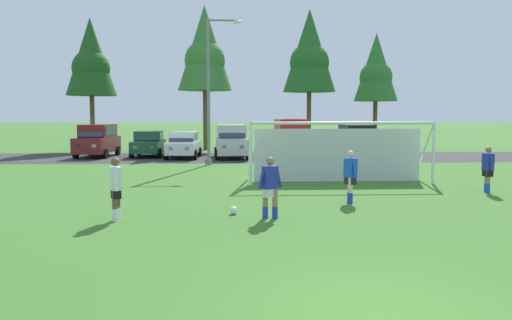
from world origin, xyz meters
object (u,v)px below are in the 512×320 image
Objects in this scene: player_defender_far at (270,188)px; player_winger_right at (116,189)px; soccer_ball at (234,210)px; parked_car_slot_right at (357,141)px; player_winger_left at (350,177)px; street_lamp at (211,90)px; parked_car_slot_center_left at (183,145)px; parked_car_slot_center at (231,141)px; parked_car_slot_center_right at (291,137)px; parked_car_slot_left at (149,144)px; player_midfield_center at (488,170)px; parked_car_slot_far_right at (383,144)px; parked_car_slot_far_left at (98,140)px; soccer_goal at (339,151)px.

player_winger_right is at bearing -179.31° from player_defender_far.
parked_car_slot_right reaches higher than soccer_ball.
player_winger_left is 0.20× the size of street_lamp.
parked_car_slot_center_left is 3.12m from parked_car_slot_center.
player_winger_left is 7.14m from player_winger_right.
parked_car_slot_center_right is at bearing 71.23° from player_winger_right.
parked_car_slot_center_right is 4.34m from parked_car_slot_right.
parked_car_slot_center is (5.56, -1.58, 0.24)m from parked_car_slot_left.
parked_car_slot_center_right is at bearing 12.91° from parked_car_slot_center.
player_winger_left is 18.49m from parked_car_slot_center_left.
soccer_ball is 0.13× the size of player_midfield_center.
parked_car_slot_far_right is 12.19m from street_lamp.
parked_car_slot_far_left is 1.12× the size of parked_car_slot_left.
parked_car_slot_center reaches higher than parked_car_slot_center_left.
parked_car_slot_center_left is (-4.19, 19.51, 0.05)m from player_defender_far.
soccer_ball is at bearing -101.05° from parked_car_slot_center_right.
player_winger_left is 0.36× the size of parked_car_slot_right.
parked_car_slot_center_right is (-0.50, 12.96, 0.05)m from soccer_goal.
player_midfield_center is 16.89m from parked_car_slot_center_right.
player_winger_right is at bearing -97.11° from street_lamp.
player_defender_far is 19.96m from parked_car_slot_center_left.
soccer_goal is 0.93× the size of street_lamp.
parked_car_slot_far_left is at bearing 170.56° from parked_car_slot_center.
player_winger_left is (3.66, 1.75, 0.71)m from soccer_ball.
player_defender_far is 3.58m from player_winger_left.
parked_car_slot_right reaches higher than parked_car_slot_far_right.
player_defender_far is 0.20× the size of street_lamp.
player_midfield_center is 0.35× the size of parked_car_slot_far_left.
parked_car_slot_center is 4.07m from parked_car_slot_center_right.
parked_car_slot_center is at bearing 178.93° from parked_car_slot_far_right.
parked_car_slot_far_right is (15.43, -1.76, 0.00)m from parked_car_slot_left.
soccer_goal is 12.70m from parked_car_slot_right.
player_midfield_center is at bearing -51.42° from parked_car_slot_center_left.
parked_car_slot_center reaches higher than soccer_ball.
parked_car_slot_far_right reaches higher than player_winger_left.
player_winger_left is 17.85m from parked_car_slot_far_right.
soccer_goal is 8.02m from player_defender_far.
player_winger_right is at bearing -160.31° from player_winger_left.
parked_car_slot_center_right reaches higher than player_defender_far.
parked_car_slot_far_right is (5.42, 11.87, -0.42)m from soccer_goal.
player_winger_right reaches higher than soccer_ball.
parked_car_slot_center_right reaches higher than parked_car_slot_center_left.
player_defender_far is at bearing -72.34° from parked_car_slot_left.
parked_car_slot_center_right reaches higher than soccer_ball.
soccer_goal is 16.92m from parked_car_slot_left.
soccer_ball is 0.05× the size of parked_car_slot_left.
player_winger_left is at bearing 19.69° from player_winger_right.
parked_car_slot_right is (4.43, 17.04, 0.29)m from player_winger_left.
parked_car_slot_left is 5.79m from parked_car_slot_center.
parked_car_slot_center is 9.88m from parked_car_slot_far_right.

